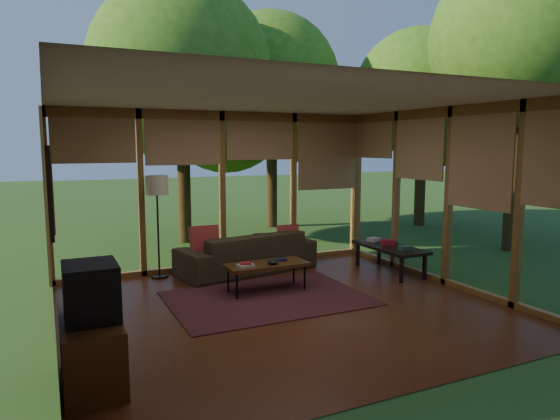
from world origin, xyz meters
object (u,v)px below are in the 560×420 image
sofa (247,252)px  floor_lamp (157,191)px  coffee_table (267,265)px  side_console (390,248)px  media_cabinet (92,352)px  television (91,291)px

sofa → floor_lamp: 1.80m
coffee_table → side_console: 2.32m
sofa → coffee_table: (-0.17, -1.21, 0.05)m
sofa → floor_lamp: (-1.42, 0.26, 1.07)m
floor_lamp → media_cabinet: bearing=-110.9°
television → side_console: bearing=23.2°
sofa → television: television is taller
television → coffee_table: bearing=37.4°
sofa → coffee_table: 1.22m
television → coffee_table: television is taller
television → coffee_table: size_ratio=0.46×
media_cabinet → television: bearing=0.0°
television → media_cabinet: bearing=180.0°
side_console → floor_lamp: bearing=159.7°
media_cabinet → television: (0.02, 0.00, 0.55)m
television → side_console: 5.29m
sofa → coffee_table: sofa is taller
television → floor_lamp: 3.67m
sofa → coffee_table: bearing=72.1°
sofa → floor_lamp: floor_lamp is taller
sofa → media_cabinet: 4.16m
sofa → side_console: 2.40m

